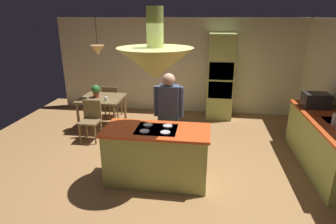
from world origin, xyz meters
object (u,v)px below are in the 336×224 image
(chair_facing_island, at_px, (91,118))
(cup_on_table, at_px, (106,99))
(microwave_on_counter, at_px, (316,100))
(dining_table, at_px, (102,102))
(kitchen_island, at_px, (157,155))
(oven_tower, at_px, (220,77))
(canister_tea, at_px, (336,119))
(person_at_island, at_px, (169,113))
(chair_by_back_wall, at_px, (112,100))
(potted_plant_on_table, at_px, (96,90))

(chair_facing_island, distance_m, cup_on_table, 0.58)
(cup_on_table, xyz_separation_m, microwave_on_counter, (4.34, -0.36, 0.25))
(dining_table, distance_m, cup_on_table, 0.34)
(kitchen_island, relative_size, oven_tower, 0.77)
(chair_facing_island, xyz_separation_m, canister_tea, (4.54, -0.83, 0.51))
(canister_tea, height_order, microwave_on_counter, microwave_on_counter)
(cup_on_table, bearing_deg, person_at_island, -37.14)
(oven_tower, xyz_separation_m, chair_by_back_wall, (-2.80, -0.45, -0.59))
(chair_by_back_wall, distance_m, microwave_on_counter, 4.75)
(microwave_on_counter, bearing_deg, oven_tower, 134.96)
(dining_table, relative_size, microwave_on_counter, 2.15)
(person_at_island, distance_m, microwave_on_counter, 2.87)
(oven_tower, xyz_separation_m, person_at_island, (-1.00, -2.59, -0.13))
(oven_tower, relative_size, canister_tea, 11.48)
(dining_table, height_order, microwave_on_counter, microwave_on_counter)
(oven_tower, distance_m, cup_on_table, 2.95)
(kitchen_island, height_order, dining_table, kitchen_island)
(chair_by_back_wall, xyz_separation_m, cup_on_table, (0.20, -0.93, 0.30))
(oven_tower, distance_m, dining_table, 3.06)
(kitchen_island, xyz_separation_m, oven_tower, (1.10, 3.24, 0.63))
(oven_tower, relative_size, chair_facing_island, 2.51)
(chair_facing_island, bearing_deg, chair_by_back_wall, 90.00)
(potted_plant_on_table, bearing_deg, cup_on_table, -35.70)
(chair_by_back_wall, height_order, canister_tea, canister_tea)
(kitchen_island, distance_m, microwave_on_counter, 3.27)
(person_at_island, relative_size, chair_by_back_wall, 1.93)
(chair_facing_island, relative_size, potted_plant_on_table, 2.90)
(person_at_island, xyz_separation_m, potted_plant_on_table, (-1.93, 1.45, -0.03))
(person_at_island, bearing_deg, chair_facing_island, 157.23)
(kitchen_island, distance_m, dining_table, 2.71)
(oven_tower, distance_m, chair_facing_island, 3.40)
(oven_tower, distance_m, potted_plant_on_table, 3.15)
(dining_table, height_order, person_at_island, person_at_island)
(dining_table, bearing_deg, kitchen_island, -51.01)
(dining_table, bearing_deg, microwave_on_counter, -7.52)
(person_at_island, relative_size, chair_facing_island, 1.93)
(cup_on_table, bearing_deg, chair_facing_island, -113.97)
(chair_facing_island, bearing_deg, canister_tea, -10.40)
(dining_table, relative_size, canister_tea, 5.20)
(microwave_on_counter, bearing_deg, cup_on_table, 175.19)
(chair_facing_island, distance_m, chair_by_back_wall, 1.38)
(chair_facing_island, bearing_deg, oven_tower, 33.22)
(dining_table, distance_m, microwave_on_counter, 4.60)
(chair_by_back_wall, height_order, microwave_on_counter, microwave_on_counter)
(oven_tower, bearing_deg, person_at_island, -111.01)
(kitchen_island, relative_size, canister_tea, 8.78)
(kitchen_island, relative_size, cup_on_table, 18.56)
(potted_plant_on_table, height_order, microwave_on_counter, microwave_on_counter)
(kitchen_island, relative_size, person_at_island, 1.00)
(person_at_island, bearing_deg, cup_on_table, 142.86)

